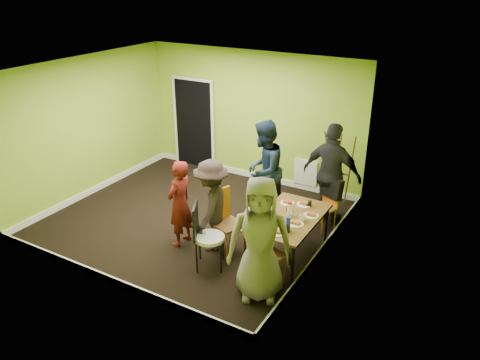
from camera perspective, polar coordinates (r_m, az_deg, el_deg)
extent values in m
plane|color=black|center=(8.84, -5.62, -4.73)|extent=(5.00, 5.00, 0.00)
cube|color=#89B42E|center=(10.07, 1.49, 7.69)|extent=(5.00, 0.04, 2.80)
cube|color=#89B42E|center=(6.72, -17.18, -2.13)|extent=(5.00, 0.04, 2.80)
cube|color=#89B42E|center=(9.87, -17.99, 6.16)|extent=(0.04, 4.50, 2.80)
cube|color=#89B42E|center=(7.18, 10.48, 0.31)|extent=(0.04, 4.50, 2.80)
cube|color=white|center=(7.88, -6.45, 13.39)|extent=(5.00, 4.50, 0.04)
cube|color=black|center=(10.92, -5.60, 6.82)|extent=(1.00, 0.05, 2.04)
cube|color=white|center=(9.86, 7.99, 0.93)|extent=(0.50, 0.04, 0.55)
cylinder|color=black|center=(7.17, 0.68, -8.78)|extent=(0.04, 0.04, 0.71)
cylinder|color=black|center=(6.89, 6.45, -10.49)|extent=(0.04, 0.04, 0.71)
cylinder|color=black|center=(8.23, 5.39, -4.21)|extent=(0.04, 0.04, 0.71)
cylinder|color=black|center=(7.99, 10.49, -5.49)|extent=(0.04, 0.04, 0.71)
cube|color=brown|center=(7.36, 5.99, -4.57)|extent=(0.90, 1.50, 0.04)
cylinder|color=orange|center=(8.76, 3.70, -3.41)|extent=(0.02, 0.02, 0.42)
cylinder|color=orange|center=(8.57, 2.12, -4.01)|extent=(0.02, 0.02, 0.42)
cylinder|color=orange|center=(8.55, 5.09, -4.17)|extent=(0.02, 0.02, 0.42)
cylinder|color=orange|center=(8.37, 3.50, -4.81)|extent=(0.02, 0.02, 0.42)
cube|color=brown|center=(8.46, 3.64, -2.85)|extent=(0.48, 0.48, 0.04)
cube|color=orange|center=(8.47, 2.90, -0.92)|extent=(0.16, 0.34, 0.46)
cylinder|color=orange|center=(7.97, -1.28, -6.05)|extent=(0.03, 0.03, 0.49)
cylinder|color=orange|center=(7.77, -3.37, -6.95)|extent=(0.03, 0.03, 0.49)
cylinder|color=orange|center=(7.73, 0.49, -7.08)|extent=(0.03, 0.03, 0.49)
cylinder|color=orange|center=(7.53, -1.61, -8.04)|extent=(0.03, 0.03, 0.49)
cube|color=brown|center=(7.62, -1.46, -5.45)|extent=(0.55, 0.55, 0.04)
cube|color=orange|center=(7.62, -2.48, -2.97)|extent=(0.16, 0.40, 0.54)
cylinder|color=orange|center=(8.52, 11.47, -4.71)|extent=(0.02, 0.02, 0.42)
cylinder|color=orange|center=(8.70, 9.96, -3.93)|extent=(0.02, 0.02, 0.42)
cylinder|color=orange|center=(8.31, 9.98, -5.36)|extent=(0.02, 0.02, 0.42)
cylinder|color=orange|center=(8.50, 8.47, -4.53)|extent=(0.02, 0.02, 0.42)
cube|color=brown|center=(8.41, 10.07, -3.38)|extent=(0.49, 0.49, 0.04)
cube|color=orange|center=(8.42, 11.03, -1.53)|extent=(0.33, 0.17, 0.46)
cylinder|color=orange|center=(7.05, 1.29, -10.62)|extent=(0.03, 0.03, 0.47)
cylinder|color=orange|center=(6.83, 3.18, -11.95)|extent=(0.03, 0.03, 0.47)
cylinder|color=orange|center=(7.24, 3.52, -9.63)|extent=(0.03, 0.03, 0.47)
cylinder|color=orange|center=(7.02, 5.43, -10.89)|extent=(0.03, 0.03, 0.47)
cube|color=brown|center=(6.90, 3.40, -9.16)|extent=(0.55, 0.55, 0.04)
cube|color=orange|center=(6.64, 2.15, -7.71)|extent=(0.38, 0.18, 0.52)
cylinder|color=black|center=(7.56, -4.93, -7.94)|extent=(0.03, 0.03, 0.50)
cylinder|color=black|center=(7.25, -5.31, -9.51)|extent=(0.03, 0.03, 0.50)
cylinder|color=black|center=(7.52, -2.08, -8.04)|extent=(0.03, 0.03, 0.50)
cylinder|color=black|center=(7.21, -2.32, -9.62)|extent=(0.03, 0.03, 0.50)
cylinder|color=white|center=(7.24, -3.71, -7.05)|extent=(0.46, 0.46, 0.06)
cube|color=black|center=(7.12, -5.45, -5.02)|extent=(0.22, 0.39, 0.55)
cylinder|color=brown|center=(9.20, 10.88, 1.45)|extent=(0.22, 0.36, 1.54)
cylinder|color=brown|center=(9.10, 13.22, 0.96)|extent=(0.22, 0.36, 1.54)
cylinder|color=brown|center=(8.95, 11.58, 0.72)|extent=(0.03, 0.35, 1.51)
cube|color=brown|center=(9.13, 11.93, 0.85)|extent=(0.42, 0.04, 0.04)
cylinder|color=white|center=(7.75, 5.79, -2.81)|extent=(0.23, 0.23, 0.01)
cylinder|color=white|center=(7.11, 2.54, -5.31)|extent=(0.21, 0.21, 0.01)
cylinder|color=white|center=(7.73, 7.82, -2.99)|extent=(0.24, 0.24, 0.01)
cylinder|color=white|center=(6.89, 4.51, -6.41)|extent=(0.25, 0.25, 0.01)
cylinder|color=white|center=(7.41, 8.67, -4.31)|extent=(0.24, 0.24, 0.01)
cylinder|color=white|center=(7.14, 6.82, -5.34)|extent=(0.24, 0.24, 0.01)
cylinder|color=white|center=(7.33, 6.09, -3.62)|extent=(0.08, 0.08, 0.21)
cylinder|color=#162FAA|center=(6.92, 5.89, -5.32)|extent=(0.07, 0.07, 0.22)
cylinder|color=orange|center=(7.52, 5.78, -3.38)|extent=(0.03, 0.03, 0.08)
cylinder|color=black|center=(7.50, 5.94, -3.43)|extent=(0.07, 0.07, 0.09)
cylinder|color=black|center=(7.68, 8.49, -2.87)|extent=(0.07, 0.07, 0.09)
cylinder|color=black|center=(6.91, 5.77, -5.97)|extent=(0.07, 0.07, 0.10)
imported|color=white|center=(7.16, 4.31, -4.73)|extent=(0.13, 0.13, 0.10)
imported|color=white|center=(7.24, 7.63, -4.58)|extent=(0.11, 0.11, 0.10)
imported|color=#59130F|center=(7.76, -7.35, -2.87)|extent=(0.37, 0.56, 1.50)
imported|color=#131F31|center=(8.52, 2.91, 1.19)|extent=(0.79, 0.97, 1.87)
imported|color=black|center=(7.58, -3.47, -3.14)|extent=(0.82, 1.13, 1.56)
imported|color=black|center=(8.47, 11.12, 0.66)|extent=(1.14, 0.56, 1.88)
imported|color=gray|center=(6.41, 2.45, -7.29)|extent=(1.05, 0.90, 1.83)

